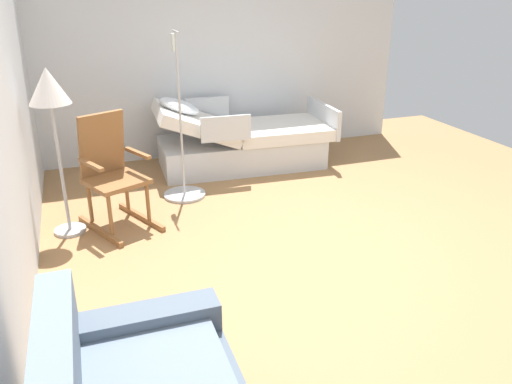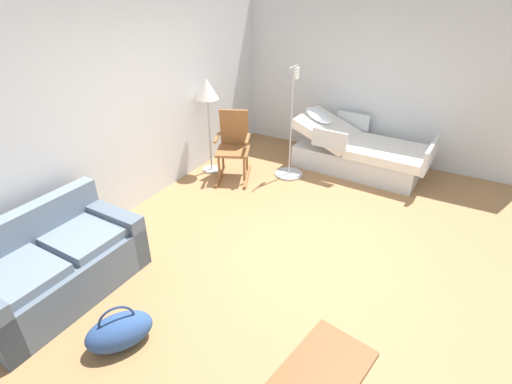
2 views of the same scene
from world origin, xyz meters
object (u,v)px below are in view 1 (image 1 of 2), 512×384
Objects in this scene: rocking_chair at (112,174)px; floor_lamp at (50,98)px; iv_pole at (183,174)px; hospital_bed at (241,143)px.

rocking_chair is 0.84m from floor_lamp.
iv_pole reaches higher than rocking_chair.
hospital_bed is 2.00m from rocking_chair.
hospital_bed is at bearing -51.24° from iv_pole.
hospital_bed is 2.06× the size of rocking_chair.
iv_pole reaches higher than hospital_bed.
iv_pole is at bearing -58.81° from rocking_chair.
hospital_bed is at bearing -59.98° from floor_lamp.
hospital_bed is 1.46× the size of floor_lamp.
rocking_chair is 0.91m from iv_pole.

